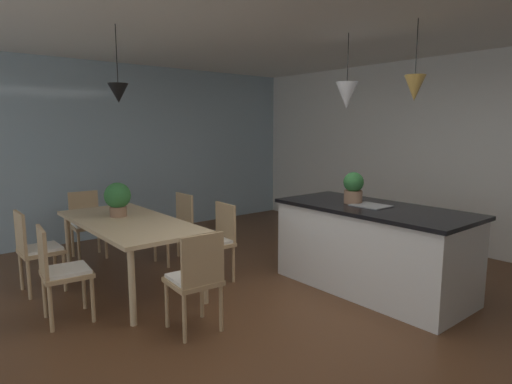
# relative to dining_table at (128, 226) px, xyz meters

# --- Properties ---
(ground_plane) EXTENTS (10.00, 8.40, 0.04)m
(ground_plane) POSITION_rel_dining_table_xyz_m (1.78, 0.89, -0.69)
(ground_plane) COLOR brown
(wall_back_kitchen) EXTENTS (10.00, 0.12, 2.70)m
(wall_back_kitchen) POSITION_rel_dining_table_xyz_m (1.78, 4.15, 0.68)
(wall_back_kitchen) COLOR white
(wall_back_kitchen) RESTS_ON ground_plane
(window_wall_left_glazing) EXTENTS (0.06, 8.40, 2.70)m
(window_wall_left_glazing) POSITION_rel_dining_table_xyz_m (-2.28, 0.89, 0.68)
(window_wall_left_glazing) COLOR #9EB7C6
(window_wall_left_glazing) RESTS_ON ground_plane
(dining_table) EXTENTS (2.01, 0.90, 0.73)m
(dining_table) POSITION_rel_dining_table_xyz_m (0.00, 0.00, 0.00)
(dining_table) COLOR #D1B284
(dining_table) RESTS_ON ground_plane
(chair_near_left) EXTENTS (0.41, 0.41, 0.87)m
(chair_near_left) POSITION_rel_dining_table_xyz_m (-0.45, -0.82, -0.19)
(chair_near_left) COLOR tan
(chair_near_left) RESTS_ON ground_plane
(chair_kitchen_end) EXTENTS (0.43, 0.43, 0.87)m
(chair_kitchen_end) POSITION_rel_dining_table_xyz_m (1.37, -0.00, -0.19)
(chair_kitchen_end) COLOR tan
(chair_kitchen_end) RESTS_ON ground_plane
(chair_near_right) EXTENTS (0.44, 0.44, 0.87)m
(chair_near_right) POSITION_rel_dining_table_xyz_m (0.45, -0.82, -0.19)
(chair_near_right) COLOR tan
(chair_near_right) RESTS_ON ground_plane
(chair_far_left) EXTENTS (0.41, 0.41, 0.87)m
(chair_far_left) POSITION_rel_dining_table_xyz_m (-0.45, 0.82, -0.19)
(chair_far_left) COLOR tan
(chair_far_left) RESTS_ON ground_plane
(chair_window_end) EXTENTS (0.42, 0.42, 0.87)m
(chair_window_end) POSITION_rel_dining_table_xyz_m (-1.37, 0.00, -0.19)
(chair_window_end) COLOR tan
(chair_window_end) RESTS_ON ground_plane
(chair_far_right) EXTENTS (0.42, 0.42, 0.87)m
(chair_far_right) POSITION_rel_dining_table_xyz_m (0.45, 0.82, -0.19)
(chair_far_right) COLOR tan
(chair_far_right) RESTS_ON ground_plane
(kitchen_island) EXTENTS (2.04, 0.93, 0.91)m
(kitchen_island) POSITION_rel_dining_table_xyz_m (1.73, 1.95, -0.21)
(kitchen_island) COLOR white
(kitchen_island) RESTS_ON ground_plane
(pendant_over_table) EXTENTS (0.20, 0.20, 0.74)m
(pendant_over_table) POSITION_rel_dining_table_xyz_m (0.15, -0.10, 1.38)
(pendant_over_table) COLOR black
(pendant_over_island_main) EXTENTS (0.24, 0.24, 0.78)m
(pendant_over_island_main) POSITION_rel_dining_table_xyz_m (1.33, 1.95, 1.39)
(pendant_over_island_main) COLOR black
(pendant_over_island_aux) EXTENTS (0.20, 0.20, 0.74)m
(pendant_over_island_aux) POSITION_rel_dining_table_xyz_m (2.12, 1.95, 1.41)
(pendant_over_island_aux) COLOR black
(potted_plant_on_island) EXTENTS (0.22, 0.22, 0.34)m
(potted_plant_on_island) POSITION_rel_dining_table_xyz_m (1.46, 1.95, 0.41)
(potted_plant_on_island) COLOR #8C664C
(potted_plant_on_island) RESTS_ON kitchen_island
(potted_plant_on_table) EXTENTS (0.29, 0.29, 0.38)m
(potted_plant_on_table) POSITION_rel_dining_table_xyz_m (-0.26, -0.00, 0.28)
(potted_plant_on_table) COLOR #8C664C
(potted_plant_on_table) RESTS_ON dining_table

